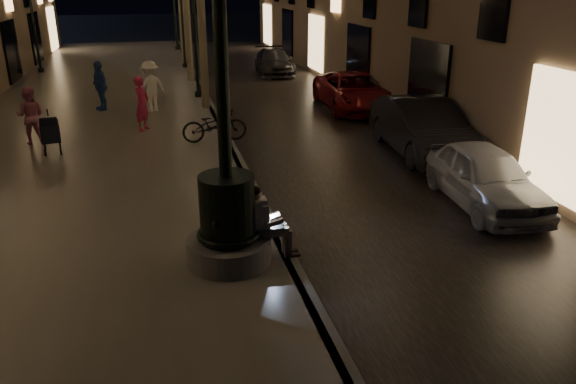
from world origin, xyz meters
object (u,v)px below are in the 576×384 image
object	(u,v)px
car_third	(354,92)
bicycle	(214,125)
car_rear	(274,62)
lamp_curb_d	(174,1)
car_front	(485,176)
lamp_curb_a	(220,37)
fountain_lamppost	(227,205)
lamp_left_c	(31,8)
pedestrian_blue	(100,86)
pedestrian_red	(142,104)
stroller	(50,132)
car_second	(422,128)
lamp_curb_c	(181,7)
seated_man_laptop	(265,220)
lamp_curb_b	(194,17)
pedestrian_pink	(31,116)
pedestrian_white	(151,86)

from	to	relation	value
car_third	bicycle	size ratio (longest dim) A/B	2.62
car_rear	lamp_curb_d	bearing A→B (deg)	118.13
car_front	lamp_curb_a	bearing A→B (deg)	144.00
fountain_lamppost	car_rear	size ratio (longest dim) A/B	1.23
lamp_left_c	pedestrian_blue	distance (m)	10.45
pedestrian_red	bicycle	distance (m)	2.69
lamp_curb_a	pedestrian_blue	xyz separation A→B (m)	(-3.53, 6.42, -2.18)
stroller	car_second	xyz separation A→B (m)	(9.85, -1.86, -0.01)
lamp_curb_c	seated_man_laptop	bearing A→B (deg)	-90.23
pedestrian_red	car_rear	bearing A→B (deg)	-3.47
lamp_curb_b	lamp_curb_c	size ratio (longest dim) A/B	1.00
fountain_lamppost	lamp_curb_b	xyz separation A→B (m)	(0.70, 14.00, 2.02)
lamp_curb_b	pedestrian_pink	world-z (taller)	lamp_curb_b
seated_man_laptop	pedestrian_blue	distance (m)	12.89
lamp_curb_b	bicycle	bearing A→B (deg)	-90.86
lamp_curb_b	lamp_curb_d	bearing A→B (deg)	90.00
car_rear	pedestrian_blue	xyz separation A→B (m)	(-7.88, -7.59, 0.44)
car_rear	car_third	bearing A→B (deg)	-77.83
seated_man_laptop	lamp_curb_c	size ratio (longest dim) A/B	0.27
lamp_curb_c	pedestrian_red	bearing A→B (deg)	-99.21
car_front	pedestrian_red	bearing A→B (deg)	138.26
seated_man_laptop	car_second	size ratio (longest dim) A/B	0.28
car_front	car_second	distance (m)	3.74
fountain_lamppost	lamp_curb_d	xyz separation A→B (m)	(0.70, 30.00, 2.02)
pedestrian_red	lamp_curb_b	bearing A→B (deg)	3.91
lamp_left_c	pedestrian_red	world-z (taller)	lamp_left_c
car_front	lamp_curb_b	bearing A→B (deg)	116.82
lamp_curb_a	stroller	bearing A→B (deg)	164.15
stroller	pedestrian_blue	bearing A→B (deg)	70.53
lamp_curb_a	stroller	xyz separation A→B (m)	(-4.48, 1.27, -2.46)
car_front	lamp_curb_c	bearing A→B (deg)	108.51
seated_man_laptop	pedestrian_white	size ratio (longest dim) A/B	0.73
pedestrian_white	pedestrian_blue	xyz separation A→B (m)	(-1.73, 0.68, -0.02)
lamp_curb_b	lamp_left_c	xyz separation A→B (m)	(-7.10, 8.00, 0.00)
seated_man_laptop	pedestrian_pink	distance (m)	9.73
lamp_curb_a	lamp_curb_c	size ratio (longest dim) A/B	1.00
lamp_curb_b	stroller	xyz separation A→B (m)	(-4.48, -6.73, -2.46)
pedestrian_blue	bicycle	bearing A→B (deg)	6.70
bicycle	stroller	bearing A→B (deg)	88.94
fountain_lamppost	pedestrian_blue	world-z (taller)	fountain_lamppost
lamp_curb_c	lamp_left_c	bearing A→B (deg)	180.00
lamp_curb_d	pedestrian_pink	size ratio (longest dim) A/B	2.99
fountain_lamppost	pedestrian_blue	xyz separation A→B (m)	(-2.83, 12.42, -0.15)
car_rear	pedestrian_blue	size ratio (longest dim) A/B	2.47
stroller	pedestrian_blue	size ratio (longest dim) A/B	0.67
lamp_curb_c	pedestrian_white	bearing A→B (deg)	-99.96
lamp_curb_d	pedestrian_red	xyz separation A→B (m)	(-2.08, -20.86, -2.21)
pedestrian_red	pedestrian_white	distance (m)	2.61
car_rear	car_front	bearing A→B (deg)	-83.22
seated_man_laptop	bicycle	world-z (taller)	seated_man_laptop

